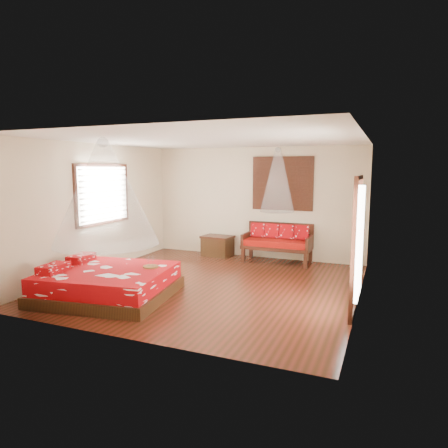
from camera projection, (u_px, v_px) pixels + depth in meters
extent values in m
cube|color=black|center=(211.00, 285.00, 7.86)|extent=(5.50, 5.50, 0.02)
cube|color=white|center=(210.00, 139.00, 7.47)|extent=(5.50, 5.50, 0.02)
cube|color=beige|center=(96.00, 208.00, 8.71)|extent=(0.02, 5.50, 2.80)
cube|color=beige|center=(362.00, 221.00, 6.62)|extent=(0.02, 5.50, 2.80)
cube|color=beige|center=(255.00, 203.00, 10.19)|extent=(5.50, 0.02, 2.80)
cube|color=beige|center=(122.00, 236.00, 5.14)|extent=(5.50, 0.02, 2.80)
cube|color=black|center=(109.00, 291.00, 7.08)|extent=(2.40, 2.23, 0.20)
cube|color=#99040A|center=(108.00, 278.00, 7.04)|extent=(2.29, 2.12, 0.30)
cube|color=#99040A|center=(53.00, 268.00, 6.81)|extent=(0.39, 0.60, 0.14)
cube|color=#99040A|center=(81.00, 258.00, 7.59)|extent=(0.39, 0.60, 0.14)
cube|color=black|center=(243.00, 254.00, 9.67)|extent=(0.08, 0.08, 0.42)
cube|color=black|center=(306.00, 259.00, 9.10)|extent=(0.08, 0.08, 0.42)
cube|color=black|center=(251.00, 249.00, 10.23)|extent=(0.08, 0.08, 0.42)
cube|color=black|center=(310.00, 254.00, 9.65)|extent=(0.08, 0.08, 0.42)
cube|color=black|center=(277.00, 247.00, 9.64)|extent=(1.64, 0.73, 0.08)
cube|color=#7E0804|center=(277.00, 243.00, 9.62)|extent=(1.58, 0.67, 0.14)
cube|color=black|center=(281.00, 233.00, 9.90)|extent=(1.64, 0.06, 0.55)
cube|color=black|center=(247.00, 238.00, 9.91)|extent=(0.06, 0.73, 0.30)
cube|color=black|center=(309.00, 243.00, 9.32)|extent=(0.06, 0.73, 0.30)
cube|color=#99040A|center=(258.00, 230.00, 9.98)|extent=(0.35, 0.19, 0.36)
cube|color=#99040A|center=(272.00, 231.00, 9.85)|extent=(0.35, 0.19, 0.36)
cube|color=#99040A|center=(287.00, 232.00, 9.71)|extent=(0.35, 0.19, 0.36)
cube|color=#99040A|center=(301.00, 233.00, 9.57)|extent=(0.35, 0.19, 0.36)
cube|color=black|center=(218.00, 247.00, 10.42)|extent=(0.78, 0.59, 0.48)
cube|color=black|center=(218.00, 237.00, 10.38)|extent=(0.82, 0.63, 0.05)
cube|color=black|center=(282.00, 183.00, 9.82)|extent=(1.52, 0.06, 1.32)
cube|color=black|center=(282.00, 183.00, 9.81)|extent=(1.35, 0.04, 1.10)
cube|color=black|center=(103.00, 194.00, 8.84)|extent=(0.08, 1.74, 1.34)
cube|color=silver|center=(104.00, 194.00, 8.82)|extent=(0.04, 1.54, 1.10)
cube|color=black|center=(356.00, 248.00, 6.13)|extent=(0.08, 1.02, 2.16)
cube|color=white|center=(355.00, 241.00, 6.12)|extent=(0.03, 0.82, 1.70)
cylinder|color=brown|center=(151.00, 267.00, 7.16)|extent=(0.27, 0.27, 0.03)
cone|color=white|center=(105.00, 193.00, 6.84)|extent=(1.81, 1.81, 1.80)
cone|color=white|center=(278.00, 180.00, 9.37)|extent=(0.81, 0.81, 1.50)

